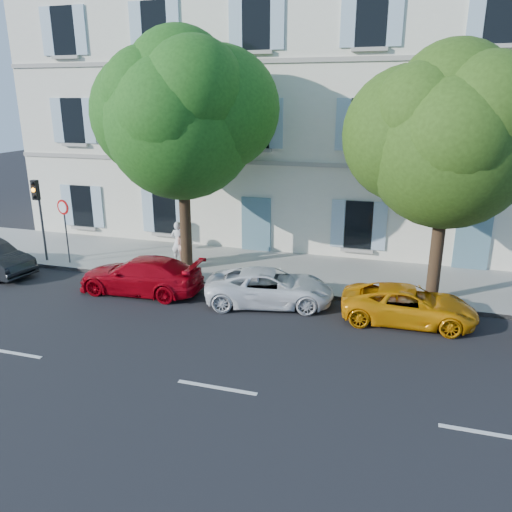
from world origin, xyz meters
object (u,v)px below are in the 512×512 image
(tree_left, at_px, (181,123))
(pedestrian_a, at_px, (179,243))
(traffic_light, at_px, (38,203))
(pedestrian_b, at_px, (185,245))
(car_white_coupe, at_px, (270,287))
(road_sign, at_px, (64,218))
(car_red_coupe, at_px, (141,275))
(tree_right, at_px, (449,146))
(car_yellow_supercar, at_px, (409,305))

(tree_left, height_order, pedestrian_a, tree_left)
(traffic_light, relative_size, pedestrian_b, 2.14)
(pedestrian_b, bearing_deg, pedestrian_a, 20.72)
(car_white_coupe, xyz_separation_m, pedestrian_b, (-4.26, 2.62, 0.35))
(road_sign, height_order, pedestrian_b, road_sign)
(traffic_light, height_order, pedestrian_a, traffic_light)
(car_red_coupe, relative_size, car_white_coupe, 1.04)
(pedestrian_b, bearing_deg, tree_right, -159.16)
(car_red_coupe, relative_size, car_yellow_supercar, 1.09)
(car_red_coupe, bearing_deg, car_yellow_supercar, 89.30)
(tree_left, bearing_deg, traffic_light, -172.09)
(car_yellow_supercar, height_order, tree_left, tree_left)
(car_yellow_supercar, height_order, tree_right, tree_right)
(car_white_coupe, relative_size, car_yellow_supercar, 1.05)
(car_red_coupe, distance_m, tree_right, 10.99)
(car_red_coupe, height_order, road_sign, road_sign)
(tree_left, bearing_deg, car_red_coupe, -104.57)
(car_white_coupe, relative_size, road_sign, 1.62)
(tree_right, height_order, road_sign, tree_right)
(tree_right, distance_m, pedestrian_a, 10.64)
(tree_left, xyz_separation_m, traffic_light, (-6.04, -0.84, -3.14))
(tree_right, height_order, traffic_light, tree_right)
(car_yellow_supercar, bearing_deg, road_sign, 81.57)
(tree_left, distance_m, traffic_light, 6.85)
(traffic_light, height_order, road_sign, traffic_light)
(pedestrian_a, bearing_deg, tree_left, 141.30)
(road_sign, relative_size, pedestrian_a, 1.49)
(tree_left, xyz_separation_m, road_sign, (-4.92, -0.76, -3.68))
(car_white_coupe, distance_m, tree_right, 7.12)
(car_red_coupe, relative_size, tree_left, 0.51)
(tree_left, xyz_separation_m, tree_right, (9.18, -0.60, -0.53))
(tree_right, relative_size, traffic_light, 2.34)
(traffic_light, bearing_deg, tree_right, 0.91)
(traffic_light, distance_m, pedestrian_b, 6.12)
(pedestrian_a, bearing_deg, road_sign, 15.90)
(car_yellow_supercar, height_order, pedestrian_a, pedestrian_a)
(car_white_coupe, xyz_separation_m, pedestrian_a, (-4.54, 2.65, 0.44))
(pedestrian_b, bearing_deg, car_red_coupe, 109.79)
(tree_right, relative_size, pedestrian_a, 4.48)
(pedestrian_a, bearing_deg, tree_right, 174.29)
(traffic_light, bearing_deg, car_red_coupe, -17.14)
(tree_right, relative_size, road_sign, 3.00)
(tree_left, height_order, traffic_light, tree_left)
(car_red_coupe, height_order, traffic_light, traffic_light)
(road_sign, bearing_deg, traffic_light, -175.85)
(car_white_coupe, distance_m, car_yellow_supercar, 4.45)
(car_red_coupe, distance_m, pedestrian_b, 2.96)
(road_sign, bearing_deg, car_white_coupe, -9.21)
(pedestrian_a, xyz_separation_m, pedestrian_b, (0.27, -0.03, -0.09))
(car_yellow_supercar, bearing_deg, car_red_coupe, 89.29)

